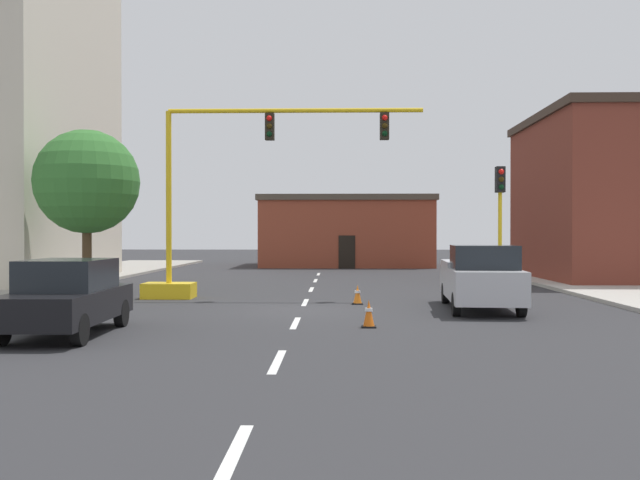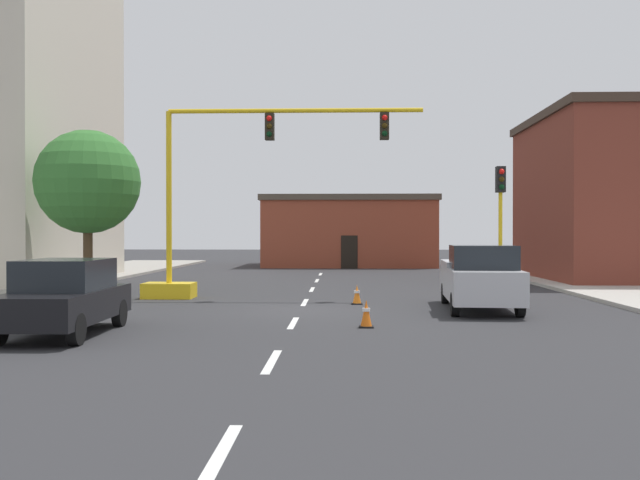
{
  "view_description": "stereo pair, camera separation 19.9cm",
  "coord_description": "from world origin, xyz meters",
  "px_view_note": "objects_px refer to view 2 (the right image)",
  "views": [
    {
      "loc": [
        1.1,
        -21.33,
        2.34
      ],
      "look_at": [
        0.45,
        4.37,
        2.1
      ],
      "focal_mm": 39.62,
      "sensor_mm": 36.0,
      "label": 1
    },
    {
      "loc": [
        1.3,
        -21.33,
        2.34
      ],
      "look_at": [
        0.45,
        4.37,
        2.1
      ],
      "focal_mm": 39.62,
      "sensor_mm": 36.0,
      "label": 2
    }
  ],
  "objects_px": {
    "tree_left_near": "(88,182)",
    "traffic_cone_roadside_a": "(357,295)",
    "traffic_signal_gantry": "(206,234)",
    "traffic_light_pole_right": "(501,201)",
    "pickup_truck_silver": "(480,278)",
    "sedan_black_near_left": "(64,296)",
    "traffic_cone_roadside_b": "(366,314)"
  },
  "relations": [
    {
      "from": "traffic_signal_gantry",
      "to": "traffic_cone_roadside_a",
      "type": "distance_m",
      "value": 6.12
    },
    {
      "from": "tree_left_near",
      "to": "traffic_cone_roadside_a",
      "type": "xyz_separation_m",
      "value": [
        10.4,
        -3.89,
        -4.02
      ]
    },
    {
      "from": "tree_left_near",
      "to": "pickup_truck_silver",
      "type": "relative_size",
      "value": 1.15
    },
    {
      "from": "traffic_signal_gantry",
      "to": "traffic_light_pole_right",
      "type": "height_order",
      "value": "traffic_signal_gantry"
    },
    {
      "from": "traffic_cone_roadside_a",
      "to": "traffic_cone_roadside_b",
      "type": "distance_m",
      "value": 5.74
    },
    {
      "from": "traffic_signal_gantry",
      "to": "sedan_black_near_left",
      "type": "relative_size",
      "value": 2.21
    },
    {
      "from": "traffic_signal_gantry",
      "to": "tree_left_near",
      "type": "bearing_deg",
      "value": 159.68
    },
    {
      "from": "traffic_light_pole_right",
      "to": "traffic_cone_roadside_a",
      "type": "height_order",
      "value": "traffic_light_pole_right"
    },
    {
      "from": "traffic_cone_roadside_a",
      "to": "traffic_cone_roadside_b",
      "type": "relative_size",
      "value": 0.93
    },
    {
      "from": "traffic_signal_gantry",
      "to": "traffic_cone_roadside_b",
      "type": "height_order",
      "value": "traffic_signal_gantry"
    },
    {
      "from": "traffic_light_pole_right",
      "to": "sedan_black_near_left",
      "type": "bearing_deg",
      "value": -140.47
    },
    {
      "from": "tree_left_near",
      "to": "traffic_cone_roadside_b",
      "type": "distance_m",
      "value": 14.81
    },
    {
      "from": "sedan_black_near_left",
      "to": "traffic_cone_roadside_b",
      "type": "distance_m",
      "value": 7.18
    },
    {
      "from": "tree_left_near",
      "to": "traffic_cone_roadside_a",
      "type": "height_order",
      "value": "tree_left_near"
    },
    {
      "from": "traffic_light_pole_right",
      "to": "pickup_truck_silver",
      "type": "xyz_separation_m",
      "value": [
        -1.61,
        -4.43,
        -2.55
      ]
    },
    {
      "from": "traffic_cone_roadside_b",
      "to": "sedan_black_near_left",
      "type": "bearing_deg",
      "value": -167.96
    },
    {
      "from": "pickup_truck_silver",
      "to": "traffic_light_pole_right",
      "type": "bearing_deg",
      "value": 70.01
    },
    {
      "from": "tree_left_near",
      "to": "traffic_light_pole_right",
      "type": "bearing_deg",
      "value": -3.81
    },
    {
      "from": "traffic_light_pole_right",
      "to": "traffic_cone_roadside_b",
      "type": "distance_m",
      "value": 10.53
    },
    {
      "from": "traffic_signal_gantry",
      "to": "traffic_light_pole_right",
      "type": "relative_size",
      "value": 2.09
    },
    {
      "from": "traffic_light_pole_right",
      "to": "pickup_truck_silver",
      "type": "height_order",
      "value": "traffic_light_pole_right"
    },
    {
      "from": "tree_left_near",
      "to": "sedan_black_near_left",
      "type": "xyz_separation_m",
      "value": [
        3.53,
        -11.12,
        -3.45
      ]
    },
    {
      "from": "traffic_light_pole_right",
      "to": "sedan_black_near_left",
      "type": "xyz_separation_m",
      "value": [
        -12.21,
        -10.07,
        -2.64
      ]
    },
    {
      "from": "traffic_signal_gantry",
      "to": "traffic_light_pole_right",
      "type": "bearing_deg",
      "value": 4.26
    },
    {
      "from": "traffic_light_pole_right",
      "to": "traffic_cone_roadside_a",
      "type": "xyz_separation_m",
      "value": [
        -5.33,
        -2.84,
        -3.21
      ]
    },
    {
      "from": "traffic_light_pole_right",
      "to": "traffic_cone_roadside_b",
      "type": "bearing_deg",
      "value": -121.26
    },
    {
      "from": "traffic_light_pole_right",
      "to": "tree_left_near",
      "type": "bearing_deg",
      "value": 176.19
    },
    {
      "from": "traffic_light_pole_right",
      "to": "pickup_truck_silver",
      "type": "relative_size",
      "value": 0.87
    },
    {
      "from": "traffic_cone_roadside_a",
      "to": "traffic_cone_roadside_b",
      "type": "xyz_separation_m",
      "value": [
        0.12,
        -5.74,
        0.03
      ]
    },
    {
      "from": "traffic_cone_roadside_a",
      "to": "sedan_black_near_left",
      "type": "bearing_deg",
      "value": -133.57
    },
    {
      "from": "traffic_light_pole_right",
      "to": "traffic_signal_gantry",
      "type": "bearing_deg",
      "value": -175.74
    },
    {
      "from": "pickup_truck_silver",
      "to": "traffic_cone_roadside_b",
      "type": "relative_size",
      "value": 7.97
    }
  ]
}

